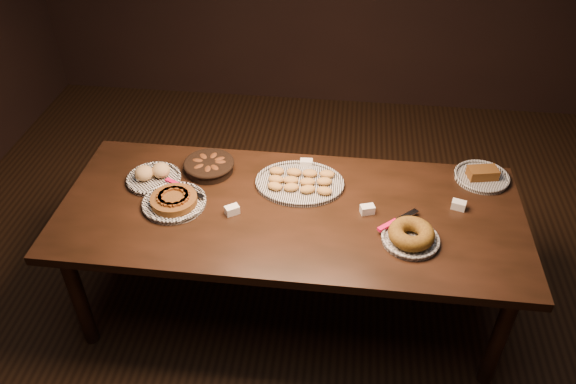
# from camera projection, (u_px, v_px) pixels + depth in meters

# --- Properties ---
(ground) EXTENTS (5.00, 5.00, 0.00)m
(ground) POSITION_uv_depth(u_px,v_px,m) (290.00, 304.00, 3.37)
(ground) COLOR black
(ground) RESTS_ON ground
(buffet_table) EXTENTS (2.40, 1.00, 0.75)m
(buffet_table) POSITION_uv_depth(u_px,v_px,m) (290.00, 219.00, 2.95)
(buffet_table) COLOR black
(buffet_table) RESTS_ON ground
(apple_tart_plate) EXTENTS (0.34, 0.35, 0.06)m
(apple_tart_plate) POSITION_uv_depth(u_px,v_px,m) (174.00, 201.00, 2.91)
(apple_tart_plate) COLOR white
(apple_tart_plate) RESTS_ON buffet_table
(madeleine_platter) EXTENTS (0.48, 0.39, 0.05)m
(madeleine_platter) POSITION_uv_depth(u_px,v_px,m) (300.00, 182.00, 3.05)
(madeleine_platter) COLOR black
(madeleine_platter) RESTS_ON buffet_table
(bundt_cake_plate) EXTENTS (0.31, 0.37, 0.09)m
(bundt_cake_plate) POSITION_uv_depth(u_px,v_px,m) (411.00, 236.00, 2.69)
(bundt_cake_plate) COLOR black
(bundt_cake_plate) RESTS_ON buffet_table
(croissant_basket) EXTENTS (0.29, 0.29, 0.07)m
(croissant_basket) POSITION_uv_depth(u_px,v_px,m) (209.00, 165.00, 3.13)
(croissant_basket) COLOR black
(croissant_basket) RESTS_ON buffet_table
(bread_roll_plate) EXTENTS (0.30, 0.30, 0.09)m
(bread_roll_plate) POSITION_uv_depth(u_px,v_px,m) (153.00, 176.00, 3.07)
(bread_roll_plate) COLOR white
(bread_roll_plate) RESTS_ON buffet_table
(loaf_plate) EXTENTS (0.30, 0.30, 0.07)m
(loaf_plate) POSITION_uv_depth(u_px,v_px,m) (482.00, 176.00, 3.09)
(loaf_plate) COLOR black
(loaf_plate) RESTS_ON buffet_table
(tent_cards) EXTENTS (1.78, 0.51, 0.04)m
(tent_cards) POSITION_uv_depth(u_px,v_px,m) (299.00, 192.00, 2.97)
(tent_cards) COLOR white
(tent_cards) RESTS_ON buffet_table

